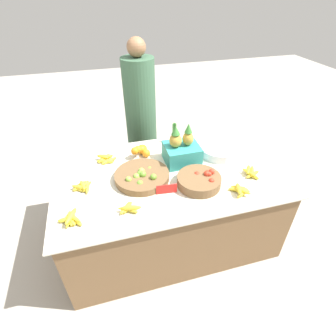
{
  "coord_description": "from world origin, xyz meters",
  "views": [
    {
      "loc": [
        -0.47,
        -1.67,
        2.04
      ],
      "look_at": [
        0.0,
        0.0,
        0.78
      ],
      "focal_mm": 28.0,
      "sensor_mm": 36.0,
      "label": 1
    }
  ],
  "objects_px": {
    "vendor_person": "(141,121)",
    "produce_crate": "(182,150)",
    "tomato_basket": "(199,180)",
    "lime_bowl": "(142,176)",
    "price_sign": "(167,189)",
    "metal_bowl": "(220,149)"
  },
  "relations": [
    {
      "from": "vendor_person",
      "to": "produce_crate",
      "type": "bearing_deg",
      "value": -77.14
    },
    {
      "from": "tomato_basket",
      "to": "vendor_person",
      "type": "height_order",
      "value": "vendor_person"
    },
    {
      "from": "lime_bowl",
      "to": "price_sign",
      "type": "height_order",
      "value": "lime_bowl"
    },
    {
      "from": "tomato_basket",
      "to": "produce_crate",
      "type": "xyz_separation_m",
      "value": [
        -0.03,
        0.34,
        0.07
      ]
    },
    {
      "from": "metal_bowl",
      "to": "price_sign",
      "type": "xyz_separation_m",
      "value": [
        -0.63,
        -0.42,
        0.0
      ]
    },
    {
      "from": "tomato_basket",
      "to": "metal_bowl",
      "type": "bearing_deg",
      "value": 47.3
    },
    {
      "from": "metal_bowl",
      "to": "lime_bowl",
      "type": "bearing_deg",
      "value": -165.29
    },
    {
      "from": "lime_bowl",
      "to": "produce_crate",
      "type": "xyz_separation_m",
      "value": [
        0.38,
        0.16,
        0.08
      ]
    },
    {
      "from": "tomato_basket",
      "to": "metal_bowl",
      "type": "distance_m",
      "value": 0.53
    },
    {
      "from": "price_sign",
      "to": "vendor_person",
      "type": "bearing_deg",
      "value": 93.6
    },
    {
      "from": "price_sign",
      "to": "produce_crate",
      "type": "distance_m",
      "value": 0.45
    },
    {
      "from": "price_sign",
      "to": "lime_bowl",
      "type": "bearing_deg",
      "value": 129.4
    },
    {
      "from": "produce_crate",
      "to": "vendor_person",
      "type": "xyz_separation_m",
      "value": [
        -0.19,
        0.85,
        -0.1
      ]
    },
    {
      "from": "lime_bowl",
      "to": "produce_crate",
      "type": "distance_m",
      "value": 0.42
    },
    {
      "from": "tomato_basket",
      "to": "price_sign",
      "type": "bearing_deg",
      "value": -173.24
    },
    {
      "from": "tomato_basket",
      "to": "vendor_person",
      "type": "relative_size",
      "value": 0.21
    },
    {
      "from": "price_sign",
      "to": "produce_crate",
      "type": "bearing_deg",
      "value": 63.24
    },
    {
      "from": "lime_bowl",
      "to": "tomato_basket",
      "type": "xyz_separation_m",
      "value": [
        0.42,
        -0.18,
        0.01
      ]
    },
    {
      "from": "lime_bowl",
      "to": "price_sign",
      "type": "xyz_separation_m",
      "value": [
        0.14,
        -0.22,
        0.01
      ]
    },
    {
      "from": "tomato_basket",
      "to": "price_sign",
      "type": "height_order",
      "value": "tomato_basket"
    },
    {
      "from": "lime_bowl",
      "to": "tomato_basket",
      "type": "bearing_deg",
      "value": -23.94
    },
    {
      "from": "tomato_basket",
      "to": "lime_bowl",
      "type": "bearing_deg",
      "value": 156.06
    }
  ]
}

